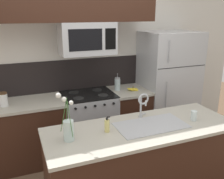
{
  "coord_description": "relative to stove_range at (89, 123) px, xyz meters",
  "views": [
    {
      "loc": [
        -0.97,
        -2.46,
        2.08
      ],
      "look_at": [
        0.13,
        0.27,
        1.16
      ],
      "focal_mm": 40.0,
      "sensor_mm": 36.0,
      "label": 1
    }
  ],
  "objects": [
    {
      "name": "rear_partition",
      "position": [
        0.3,
        0.38,
        0.84
      ],
      "size": [
        5.2,
        0.1,
        2.6
      ],
      "primitive_type": "cube",
      "color": "silver",
      "rests_on": "ground"
    },
    {
      "name": "splash_band",
      "position": [
        -0.0,
        0.32,
        0.69
      ],
      "size": [
        3.31,
        0.01,
        0.48
      ],
      "primitive_type": "cube",
      "color": "black",
      "rests_on": "rear_partition"
    },
    {
      "name": "back_counter_left",
      "position": [
        -0.88,
        0.0,
        -0.01
      ],
      "size": [
        1.03,
        0.65,
        0.91
      ],
      "color": "#381E14",
      "rests_on": "ground"
    },
    {
      "name": "back_counter_right",
      "position": [
        0.66,
        0.0,
        -0.01
      ],
      "size": [
        0.59,
        0.65,
        0.91
      ],
      "color": "#381E14",
      "rests_on": "ground"
    },
    {
      "name": "stove_range",
      "position": [
        0.0,
        0.0,
        0.0
      ],
      "size": [
        0.76,
        0.64,
        0.93
      ],
      "color": "#B7BABF",
      "rests_on": "ground"
    },
    {
      "name": "microwave",
      "position": [
        0.0,
        -0.02,
        1.27
      ],
      "size": [
        0.74,
        0.4,
        0.44
      ],
      "color": "#B7BABF"
    },
    {
      "name": "refrigerator",
      "position": [
        1.38,
        0.02,
        0.43
      ],
      "size": [
        0.88,
        0.74,
        1.79
      ],
      "color": "#B7BABF",
      "rests_on": "ground"
    },
    {
      "name": "storage_jar_medium",
      "position": [
        -1.14,
        -0.04,
        0.54
      ],
      "size": [
        0.1,
        0.1,
        0.18
      ],
      "color": "silver",
      "rests_on": "back_counter_left"
    },
    {
      "name": "banana_bunch",
      "position": [
        0.71,
        -0.06,
        0.47
      ],
      "size": [
        0.19,
        0.12,
        0.08
      ],
      "color": "yellow",
      "rests_on": "back_counter_right"
    },
    {
      "name": "french_press",
      "position": [
        0.49,
        0.06,
        0.55
      ],
      "size": [
        0.09,
        0.09,
        0.27
      ],
      "color": "silver",
      "rests_on": "back_counter_right"
    },
    {
      "name": "island_counter",
      "position": [
        0.22,
        -1.25,
        -0.01
      ],
      "size": [
        2.06,
        0.77,
        0.91
      ],
      "color": "#381E14",
      "rests_on": "ground"
    },
    {
      "name": "kitchen_sink",
      "position": [
        0.33,
        -1.25,
        0.38
      ],
      "size": [
        0.76,
        0.41,
        0.16
      ],
      "color": "#ADAFB5",
      "rests_on": "island_counter"
    },
    {
      "name": "sink_faucet",
      "position": [
        0.33,
        -1.05,
        0.65
      ],
      "size": [
        0.14,
        0.14,
        0.31
      ],
      "color": "#B7BABF",
      "rests_on": "island_counter"
    },
    {
      "name": "dish_soap_bottle",
      "position": [
        -0.16,
        -1.21,
        0.52
      ],
      "size": [
        0.06,
        0.05,
        0.16
      ],
      "color": "#DBCC75",
      "rests_on": "island_counter"
    },
    {
      "name": "drinking_glass",
      "position": [
        0.84,
        -1.31,
        0.5
      ],
      "size": [
        0.07,
        0.07,
        0.11
      ],
      "color": "silver",
      "rests_on": "island_counter"
    },
    {
      "name": "flower_vase",
      "position": [
        -0.56,
        -1.23,
        0.57
      ],
      "size": [
        0.14,
        0.2,
        0.46
      ],
      "color": "silver",
      "rests_on": "island_counter"
    }
  ]
}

